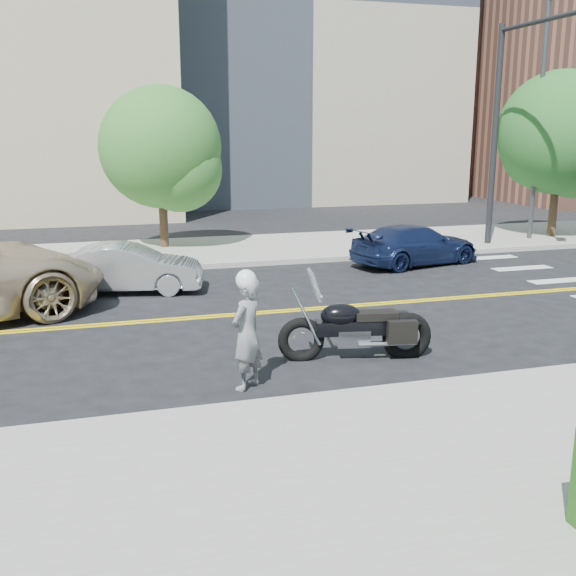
{
  "coord_description": "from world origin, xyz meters",
  "views": [
    {
      "loc": [
        -2.77,
        -13.77,
        3.91
      ],
      "look_at": [
        0.42,
        -2.77,
        1.2
      ],
      "focal_mm": 42.0,
      "sensor_mm": 36.0,
      "label": 1
    }
  ],
  "objects_px": {
    "motorcyclist": "(247,330)",
    "motorcycle": "(357,315)",
    "parked_car_blue": "(415,245)",
    "parked_car_silver": "(128,268)"
  },
  "relations": [
    {
      "from": "motorcycle",
      "to": "parked_car_blue",
      "type": "xyz_separation_m",
      "value": [
        4.8,
        7.34,
        -0.2
      ]
    },
    {
      "from": "parked_car_blue",
      "to": "parked_car_silver",
      "type": "bearing_deg",
      "value": 83.93
    },
    {
      "from": "motorcycle",
      "to": "motorcyclist",
      "type": "bearing_deg",
      "value": -148.67
    },
    {
      "from": "motorcyclist",
      "to": "parked_car_blue",
      "type": "xyz_separation_m",
      "value": [
        6.92,
        8.17,
        -0.34
      ]
    },
    {
      "from": "motorcyclist",
      "to": "parked_car_blue",
      "type": "relative_size",
      "value": 0.46
    },
    {
      "from": "parked_car_silver",
      "to": "parked_car_blue",
      "type": "relative_size",
      "value": 0.89
    },
    {
      "from": "motorcyclist",
      "to": "parked_car_silver",
      "type": "distance_m",
      "value": 7.13
    },
    {
      "from": "parked_car_silver",
      "to": "parked_car_blue",
      "type": "xyz_separation_m",
      "value": [
        8.33,
        1.19,
        -0.0
      ]
    },
    {
      "from": "motorcyclist",
      "to": "motorcycle",
      "type": "relative_size",
      "value": 0.72
    },
    {
      "from": "motorcyclist",
      "to": "motorcycle",
      "type": "distance_m",
      "value": 2.29
    }
  ]
}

